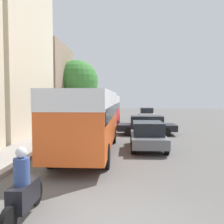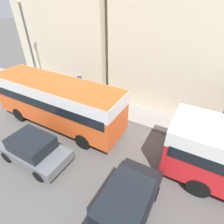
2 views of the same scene
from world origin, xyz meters
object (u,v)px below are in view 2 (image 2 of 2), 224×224
(motorcycle_behind_lead, at_px, (2,90))
(car_distant, at_px, (33,149))
(bus_lead, at_px, (56,98))
(car_crossing, at_px, (124,206))
(pedestrian_near_curb, at_px, (34,79))
(pedestrian_walking_away, at_px, (80,83))

(motorcycle_behind_lead, height_order, car_distant, motorcycle_behind_lead)
(motorcycle_behind_lead, relative_size, car_distant, 0.57)
(bus_lead, relative_size, car_distant, 2.31)
(car_crossing, bearing_deg, pedestrian_near_curb, 152.72)
(bus_lead, distance_m, pedestrian_near_curb, 6.80)
(bus_lead, relative_size, pedestrian_walking_away, 5.15)
(bus_lead, bearing_deg, pedestrian_near_curb, -116.64)
(pedestrian_walking_away, bearing_deg, car_crossing, 46.41)
(car_distant, height_order, pedestrian_walking_away, pedestrian_walking_away)
(car_distant, height_order, pedestrian_near_curb, pedestrian_near_curb)
(bus_lead, distance_m, pedestrian_walking_away, 4.58)
(car_distant, bearing_deg, bus_lead, -161.16)
(car_distant, bearing_deg, car_crossing, 86.28)
(car_distant, bearing_deg, pedestrian_walking_away, -160.58)
(car_distant, distance_m, pedestrian_walking_away, 7.74)
(car_crossing, xyz_separation_m, pedestrian_near_curb, (-6.46, -12.52, 0.21))
(bus_lead, height_order, car_distant, bus_lead)
(pedestrian_near_curb, xyz_separation_m, pedestrian_walking_away, (-1.20, 4.48, 0.08))
(motorcycle_behind_lead, bearing_deg, car_crossing, 74.07)
(pedestrian_near_curb, bearing_deg, pedestrian_walking_away, 104.94)
(car_distant, bearing_deg, motorcycle_behind_lead, -113.43)
(bus_lead, xyz_separation_m, car_distant, (3.09, 1.06, -1.26))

